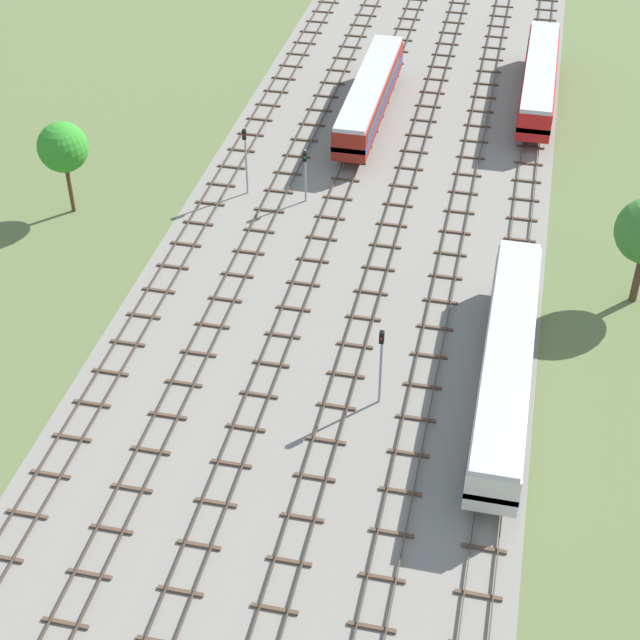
# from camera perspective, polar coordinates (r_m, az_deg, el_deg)

# --- Properties ---
(ground_plane) EXTENTS (480.00, 480.00, 0.00)m
(ground_plane) POSITION_cam_1_polar(r_m,az_deg,el_deg) (86.05, 3.52, 8.91)
(ground_plane) COLOR #5B6B3D
(ballast_bed) EXTENTS (28.39, 176.00, 0.01)m
(ballast_bed) POSITION_cam_1_polar(r_m,az_deg,el_deg) (86.05, 3.52, 8.91)
(ballast_bed) COLOR gray
(ballast_bed) RESTS_ON ground
(track_far_left) EXTENTS (2.40, 126.00, 0.29)m
(track_far_left) POSITION_cam_1_polar(r_m,az_deg,el_deg) (89.24, -4.22, 10.10)
(track_far_left) COLOR #47382D
(track_far_left) RESTS_ON ground
(track_left) EXTENTS (2.40, 126.00, 0.29)m
(track_left) POSITION_cam_1_polar(r_m,az_deg,el_deg) (88.09, -1.12, 9.81)
(track_left) COLOR #47382D
(track_left) RESTS_ON ground
(track_centre_left) EXTENTS (2.40, 126.00, 0.29)m
(track_centre_left) POSITION_cam_1_polar(r_m,az_deg,el_deg) (87.20, 2.04, 9.48)
(track_centre_left) COLOR #47382D
(track_centre_left) RESTS_ON ground
(track_centre) EXTENTS (2.40, 126.00, 0.29)m
(track_centre) POSITION_cam_1_polar(r_m,az_deg,el_deg) (86.57, 5.25, 9.11)
(track_centre) COLOR #47382D
(track_centre) RESTS_ON ground
(track_centre_right) EXTENTS (2.40, 126.00, 0.29)m
(track_centre_right) POSITION_cam_1_polar(r_m,az_deg,el_deg) (86.22, 8.49, 8.71)
(track_centre_right) COLOR #47382D
(track_centre_right) RESTS_ON ground
(track_right) EXTENTS (2.40, 126.00, 0.29)m
(track_right) POSITION_cam_1_polar(r_m,az_deg,el_deg) (86.14, 11.74, 8.28)
(track_right) COLOR #47382D
(track_right) RESTS_ON ground
(passenger_coach_right_nearest) EXTENTS (2.96, 22.00, 3.80)m
(passenger_coach_right_nearest) POSITION_cam_1_polar(r_m,az_deg,el_deg) (61.47, 10.59, -2.30)
(passenger_coach_right_nearest) COLOR beige
(passenger_coach_right_nearest) RESTS_ON ground
(diesel_railcar_centre_left_near) EXTENTS (2.96, 20.50, 3.80)m
(diesel_railcar_centre_left_near) POSITION_cam_1_polar(r_m,az_deg,el_deg) (91.78, 2.86, 12.71)
(diesel_railcar_centre_left_near) COLOR maroon
(diesel_railcar_centre_left_near) RESTS_ON ground
(diesel_railcar_right_mid) EXTENTS (2.96, 20.50, 3.80)m
(diesel_railcar_right_mid) POSITION_cam_1_polar(r_m,az_deg,el_deg) (96.95, 12.37, 13.31)
(diesel_railcar_right_mid) COLOR red
(diesel_railcar_right_mid) RESTS_ON ground
(signal_post_nearest) EXTENTS (0.28, 0.47, 4.58)m
(signal_post_nearest) POSITION_cam_1_polar(r_m,az_deg,el_deg) (79.02, -0.84, 8.60)
(signal_post_nearest) COLOR gray
(signal_post_nearest) RESTS_ON ground
(signal_post_near) EXTENTS (0.28, 0.47, 5.82)m
(signal_post_near) POSITION_cam_1_polar(r_m,az_deg,el_deg) (80.00, -4.26, 9.48)
(signal_post_near) COLOR gray
(signal_post_near) RESTS_ON ground
(signal_post_mid) EXTENTS (0.28, 0.47, 5.70)m
(signal_post_mid) POSITION_cam_1_polar(r_m,az_deg,el_deg) (59.26, 3.49, -2.13)
(signal_post_mid) COLOR gray
(signal_post_mid) RESTS_ON ground
(lineside_tree_0) EXTENTS (3.86, 3.86, 7.55)m
(lineside_tree_0) POSITION_cam_1_polar(r_m,az_deg,el_deg) (78.91, -14.43, 9.50)
(lineside_tree_0) COLOR #4C331E
(lineside_tree_0) RESTS_ON ground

